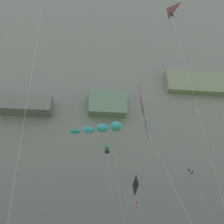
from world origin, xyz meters
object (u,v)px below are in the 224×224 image
kite_banner_far_right (145,120)px  kite_box_upper_left (107,149)px  kite_diamond_low_center (136,186)px  kite_windsock_far_left (104,128)px  kite_delta_high_left (168,14)px  kite_windsock_mid_right (191,171)px

kite_banner_far_right → kite_box_upper_left: bearing=89.7°
kite_box_upper_left → kite_diamond_low_center: size_ratio=1.81×
kite_windsock_far_left → kite_banner_far_right: kite_windsock_far_left is taller
kite_box_upper_left → kite_windsock_far_left: bearing=-95.1°
kite_windsock_far_left → kite_delta_high_left: 15.12m
kite_delta_high_left → kite_windsock_mid_right: kite_delta_high_left is taller
kite_banner_far_right → kite_diamond_low_center: 18.27m
kite_windsock_mid_right → kite_diamond_low_center: bearing=-153.4°
kite_windsock_mid_right → kite_diamond_low_center: 11.74m
kite_box_upper_left → kite_windsock_mid_right: kite_box_upper_left is taller
kite_diamond_low_center → kite_delta_high_left: bearing=-80.9°
kite_delta_high_left → kite_diamond_low_center: bearing=99.1°
kite_box_upper_left → kite_delta_high_left: bearing=-79.3°
kite_delta_high_left → kite_banner_far_right: bearing=-135.6°
kite_box_upper_left → kite_banner_far_right: (-0.14, -30.77, -9.14)m
kite_banner_far_right → kite_windsock_mid_right: size_ratio=0.77×
kite_windsock_far_left → kite_banner_far_right: bearing=-77.2°
kite_windsock_far_left → kite_windsock_mid_right: size_ratio=1.03×
kite_diamond_low_center → kite_windsock_mid_right: bearing=26.6°
kite_windsock_mid_right → kite_delta_high_left: bearing=-113.7°
kite_box_upper_left → kite_diamond_low_center: kite_box_upper_left is taller
kite_windsock_far_left → kite_banner_far_right: size_ratio=1.35×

